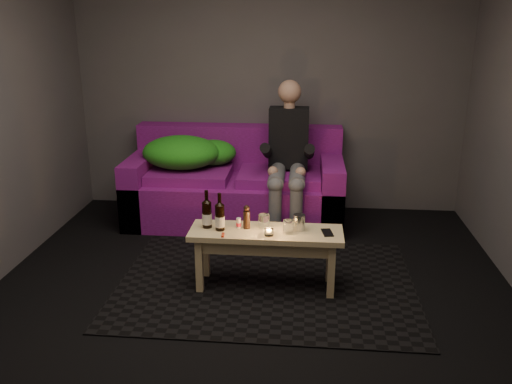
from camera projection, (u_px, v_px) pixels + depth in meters
floor at (247, 311)px, 3.84m from camera, size 4.50×4.50×0.00m
room at (253, 69)px, 3.77m from camera, size 4.50×4.50×4.50m
rug at (266, 283)px, 4.23m from camera, size 2.30×1.67×0.01m
sofa at (236, 188)px, 5.49m from camera, size 2.12×0.95×0.91m
green_blanket at (187, 153)px, 5.41m from camera, size 0.93×0.64×0.32m
person at (288, 154)px, 5.15m from camera, size 0.38×0.88×1.41m
coffee_table at (266, 241)px, 4.07m from camera, size 1.15×0.37×0.47m
beer_bottle_a at (207, 214)px, 4.07m from camera, size 0.07×0.07×0.29m
beer_bottle_b at (220, 217)px, 4.02m from camera, size 0.07×0.07×0.29m
salt_shaker at (239, 223)px, 4.08m from camera, size 0.04×0.04×0.08m
pepper_mill at (247, 220)px, 4.06m from camera, size 0.06×0.06×0.14m
tumbler_back at (264, 221)px, 4.09m from camera, size 0.09×0.09×0.10m
tealight at (269, 232)px, 3.94m from camera, size 0.07×0.07×0.05m
tumbler_front at (288, 227)px, 3.98m from camera, size 0.08×0.08×0.10m
steel_cup at (299, 222)px, 4.03m from camera, size 0.09×0.09×0.12m
smartphone at (327, 233)px, 3.99m from camera, size 0.09×0.15×0.01m
red_lighter at (223, 235)px, 3.94m from camera, size 0.02×0.07×0.01m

